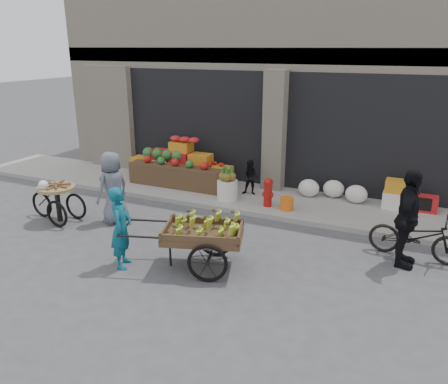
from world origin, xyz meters
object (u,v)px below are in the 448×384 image
at_px(vendor_woman, 121,228).
at_px(banana_cart, 200,231).
at_px(tricycle_cart, 57,198).
at_px(vendor_grey, 113,188).
at_px(fire_hydrant, 268,191).
at_px(cyclist, 407,219).
at_px(pineapple_bin, 227,190).
at_px(seated_person, 251,177).
at_px(orange_bucket, 287,204).
at_px(bicycle, 417,236).

bearing_deg(vendor_woman, banana_cart, -90.40).
bearing_deg(tricycle_cart, vendor_grey, 25.65).
bearing_deg(fire_hydrant, banana_cart, -92.61).
distance_m(vendor_woman, tricycle_cart, 2.93).
distance_m(vendor_woman, vendor_grey, 2.23).
distance_m(fire_hydrant, cyclist, 3.59).
height_order(pineapple_bin, cyclist, cyclist).
bearing_deg(seated_person, orange_bucket, -40.26).
bearing_deg(bicycle, fire_hydrant, 74.48).
distance_m(seated_person, tricycle_cart, 4.75).
distance_m(banana_cart, tricycle_cart, 4.06).
bearing_deg(tricycle_cart, vendor_woman, -20.19).
bearing_deg(tricycle_cart, cyclist, 10.92).
distance_m(fire_hydrant, tricycle_cart, 4.91).
relative_size(orange_bucket, vendor_grey, 0.19).
bearing_deg(cyclist, orange_bucket, 63.91).
bearing_deg(orange_bucket, seated_person, 149.74).
bearing_deg(orange_bucket, vendor_woman, -117.76).
bearing_deg(vendor_woman, tricycle_cart, 44.42).
relative_size(banana_cart, vendor_woman, 1.67).
xyz_separation_m(vendor_woman, cyclist, (4.64, 2.15, 0.15)).
distance_m(tricycle_cart, cyclist, 7.39).
relative_size(seated_person, vendor_grey, 0.57).
distance_m(vendor_grey, cyclist, 6.14).
height_order(fire_hydrant, banana_cart, banana_cart).
xyz_separation_m(tricycle_cart, cyclist, (7.32, 0.98, 0.35)).
bearing_deg(orange_bucket, tricycle_cart, -151.08).
bearing_deg(seated_person, tricycle_cart, -146.54).
xyz_separation_m(pineapple_bin, banana_cart, (0.95, -3.31, 0.35)).
bearing_deg(fire_hydrant, pineapple_bin, 177.40).
bearing_deg(orange_bucket, vendor_grey, -148.95).
height_order(orange_bucket, banana_cart, banana_cart).
bearing_deg(bicycle, seated_person, 69.78).
relative_size(pineapple_bin, vendor_grey, 0.32).
height_order(pineapple_bin, bicycle, bicycle).
relative_size(pineapple_bin, orange_bucket, 1.62).
xyz_separation_m(seated_person, bicycle, (4.07, -1.89, -0.13)).
bearing_deg(cyclist, tricycle_cart, 102.32).
distance_m(pineapple_bin, orange_bucket, 1.61).
distance_m(orange_bucket, cyclist, 3.17).
height_order(tricycle_cart, cyclist, cyclist).
xyz_separation_m(tricycle_cart, vendor_grey, (1.20, 0.49, 0.26)).
xyz_separation_m(seated_person, vendor_woman, (-0.77, -4.44, 0.17)).
bearing_deg(vendor_grey, seated_person, 153.66).
height_order(fire_hydrant, vendor_grey, vendor_grey).
bearing_deg(cyclist, banana_cart, 120.75).
distance_m(banana_cart, bicycle, 4.07).
bearing_deg(seated_person, vendor_grey, -139.01).
relative_size(seated_person, vendor_woman, 0.61).
bearing_deg(cyclist, vendor_woman, 119.54).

